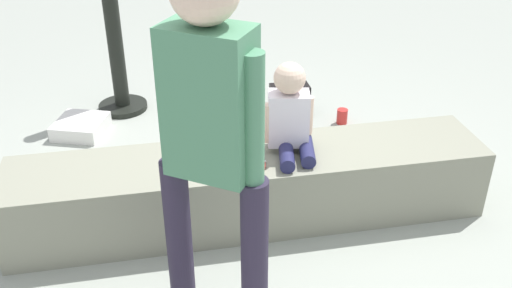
{
  "coord_description": "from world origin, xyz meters",
  "views": [
    {
      "loc": [
        -0.46,
        -2.52,
        1.92
      ],
      "look_at": [
        -0.03,
        -0.32,
        0.64
      ],
      "focal_mm": 40.43,
      "sensor_mm": 36.0,
      "label": 1
    }
  ],
  "objects_px": {
    "child_seated": "(290,114)",
    "water_bottle_near_gift": "(183,158)",
    "cake_plate": "(244,162)",
    "handbag_black_leather": "(290,100)",
    "adult_standing": "(210,127)",
    "party_cup_red": "(342,116)",
    "cake_box_white": "(81,127)",
    "gift_bag": "(275,144)"
  },
  "relations": [
    {
      "from": "gift_bag",
      "to": "handbag_black_leather",
      "type": "relative_size",
      "value": 1.03
    },
    {
      "from": "adult_standing",
      "to": "party_cup_red",
      "type": "relative_size",
      "value": 14.33
    },
    {
      "from": "child_seated",
      "to": "water_bottle_near_gift",
      "type": "distance_m",
      "value": 0.91
    },
    {
      "from": "adult_standing",
      "to": "handbag_black_leather",
      "type": "xyz_separation_m",
      "value": [
        0.77,
        1.82,
        -0.81
      ]
    },
    {
      "from": "cake_plate",
      "to": "handbag_black_leather",
      "type": "height_order",
      "value": "cake_plate"
    },
    {
      "from": "water_bottle_near_gift",
      "to": "cake_box_white",
      "type": "distance_m",
      "value": 0.92
    },
    {
      "from": "child_seated",
      "to": "water_bottle_near_gift",
      "type": "relative_size",
      "value": 2.29
    },
    {
      "from": "gift_bag",
      "to": "water_bottle_near_gift",
      "type": "distance_m",
      "value": 0.57
    },
    {
      "from": "adult_standing",
      "to": "cake_plate",
      "type": "xyz_separation_m",
      "value": [
        0.22,
        0.57,
        -0.52
      ]
    },
    {
      "from": "adult_standing",
      "to": "gift_bag",
      "type": "distance_m",
      "value": 1.49
    },
    {
      "from": "adult_standing",
      "to": "water_bottle_near_gift",
      "type": "xyz_separation_m",
      "value": [
        -0.05,
        1.21,
        -0.84
      ]
    },
    {
      "from": "gift_bag",
      "to": "cake_box_white",
      "type": "xyz_separation_m",
      "value": [
        -1.22,
        0.69,
        -0.11
      ]
    },
    {
      "from": "water_bottle_near_gift",
      "to": "handbag_black_leather",
      "type": "distance_m",
      "value": 1.03
    },
    {
      "from": "party_cup_red",
      "to": "cake_box_white",
      "type": "relative_size",
      "value": 0.33
    },
    {
      "from": "child_seated",
      "to": "gift_bag",
      "type": "relative_size",
      "value": 1.34
    },
    {
      "from": "handbag_black_leather",
      "to": "cake_plate",
      "type": "bearing_deg",
      "value": -113.84
    },
    {
      "from": "child_seated",
      "to": "adult_standing",
      "type": "height_order",
      "value": "adult_standing"
    },
    {
      "from": "cake_plate",
      "to": "handbag_black_leather",
      "type": "distance_m",
      "value": 1.39
    },
    {
      "from": "adult_standing",
      "to": "water_bottle_near_gift",
      "type": "bearing_deg",
      "value": 92.56
    },
    {
      "from": "water_bottle_near_gift",
      "to": "party_cup_red",
      "type": "bearing_deg",
      "value": 20.23
    },
    {
      "from": "party_cup_red",
      "to": "handbag_black_leather",
      "type": "relative_size",
      "value": 0.31
    },
    {
      "from": "party_cup_red",
      "to": "cake_plate",
      "type": "bearing_deg",
      "value": -129.94
    },
    {
      "from": "cake_plate",
      "to": "cake_box_white",
      "type": "bearing_deg",
      "value": 126.12
    },
    {
      "from": "party_cup_red",
      "to": "cake_box_white",
      "type": "distance_m",
      "value": 1.84
    },
    {
      "from": "child_seated",
      "to": "gift_bag",
      "type": "xyz_separation_m",
      "value": [
        0.03,
        0.48,
        -0.45
      ]
    },
    {
      "from": "adult_standing",
      "to": "cake_plate",
      "type": "distance_m",
      "value": 0.81
    },
    {
      "from": "adult_standing",
      "to": "cake_box_white",
      "type": "bearing_deg",
      "value": 111.06
    },
    {
      "from": "gift_bag",
      "to": "handbag_black_leather",
      "type": "height_order",
      "value": "gift_bag"
    },
    {
      "from": "adult_standing",
      "to": "cake_box_white",
      "type": "distance_m",
      "value": 2.17
    },
    {
      "from": "cake_plate",
      "to": "handbag_black_leather",
      "type": "xyz_separation_m",
      "value": [
        0.55,
        1.25,
        -0.28
      ]
    },
    {
      "from": "water_bottle_near_gift",
      "to": "cake_plate",
      "type": "bearing_deg",
      "value": -66.86
    },
    {
      "from": "gift_bag",
      "to": "cake_box_white",
      "type": "distance_m",
      "value": 1.41
    },
    {
      "from": "cake_box_white",
      "to": "water_bottle_near_gift",
      "type": "bearing_deg",
      "value": -44.02
    },
    {
      "from": "adult_standing",
      "to": "party_cup_red",
      "type": "height_order",
      "value": "adult_standing"
    },
    {
      "from": "party_cup_red",
      "to": "cake_box_white",
      "type": "height_order",
      "value": "party_cup_red"
    },
    {
      "from": "water_bottle_near_gift",
      "to": "gift_bag",
      "type": "bearing_deg",
      "value": -5.07
    },
    {
      "from": "cake_plate",
      "to": "party_cup_red",
      "type": "height_order",
      "value": "cake_plate"
    },
    {
      "from": "water_bottle_near_gift",
      "to": "cake_box_white",
      "type": "relative_size",
      "value": 0.64
    },
    {
      "from": "gift_bag",
      "to": "cake_plate",
      "type": "bearing_deg",
      "value": -116.41
    },
    {
      "from": "child_seated",
      "to": "water_bottle_near_gift",
      "type": "xyz_separation_m",
      "value": [
        -0.53,
        0.53,
        -0.51
      ]
    },
    {
      "from": "party_cup_red",
      "to": "adult_standing",
      "type": "bearing_deg",
      "value": -124.18
    },
    {
      "from": "child_seated",
      "to": "cake_box_white",
      "type": "distance_m",
      "value": 1.76
    }
  ]
}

